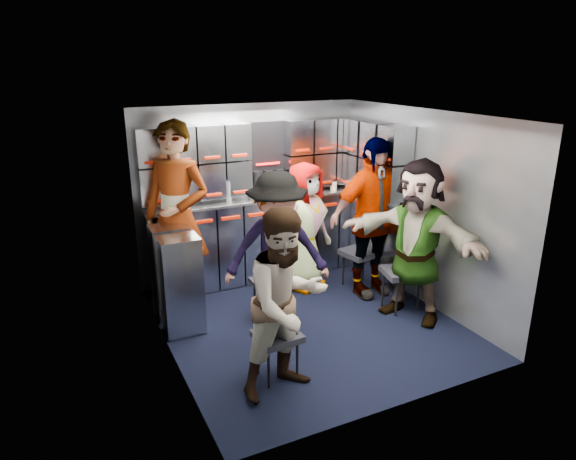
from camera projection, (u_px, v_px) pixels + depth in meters
name	position (u px, v px, depth m)	size (l,w,h in m)	color
floor	(307.00, 322.00, 5.29)	(3.00, 3.00, 0.00)	black
wall_back	(251.00, 192.00, 6.24)	(2.80, 0.04, 2.10)	gray
wall_left	(164.00, 247.00, 4.38)	(0.04, 3.00, 2.10)	gray
wall_right	(423.00, 208.00, 5.54)	(0.04, 3.00, 2.10)	gray
ceiling	(310.00, 115.00, 4.63)	(2.80, 3.00, 0.02)	silver
cart_bank_back	(258.00, 240.00, 6.24)	(2.68, 0.38, 0.99)	#A0A4B0
cart_bank_left	(176.00, 279.00, 5.12)	(0.38, 0.76, 0.99)	#A0A4B0
counter	(258.00, 198.00, 6.08)	(2.68, 0.42, 0.03)	#ACAFB4
locker_bank_back	(255.00, 158.00, 5.98)	(2.68, 0.28, 0.82)	#A0A4B0
locker_bank_right	(376.00, 158.00, 5.94)	(0.28, 1.00, 0.82)	#A0A4B0
right_cabinet	(376.00, 242.00, 6.16)	(0.28, 1.20, 1.00)	#A0A4B0
coffee_niche	(267.00, 157.00, 6.11)	(0.46, 0.16, 0.84)	black
red_latch_strip	(264.00, 214.00, 5.95)	(2.60, 0.02, 0.03)	#A41401
jump_seat_near_left	(277.00, 338.00, 4.26)	(0.38, 0.36, 0.42)	black
jump_seat_mid_left	(270.00, 284.00, 5.29)	(0.36, 0.34, 0.42)	black
jump_seat_center	(297.00, 252.00, 6.18)	(0.46, 0.45, 0.42)	black
jump_seat_mid_right	(360.00, 254.00, 6.01)	(0.45, 0.43, 0.46)	black
jump_seat_near_right	(402.00, 274.00, 5.46)	(0.46, 0.44, 0.46)	black
attendant_standing	(177.00, 218.00, 5.34)	(0.74, 0.48, 2.02)	black
attendant_arc_a	(287.00, 303.00, 3.98)	(0.75, 0.58, 1.54)	black
attendant_arc_b	(277.00, 252.00, 5.00)	(1.03, 0.59, 1.59)	black
attendant_arc_c	(305.00, 226.00, 5.91)	(0.73, 0.48, 1.50)	black
attendant_arc_d	(371.00, 218.00, 5.70)	(1.06, 0.44, 1.80)	black
attendant_arc_e	(416.00, 241.00, 5.17)	(1.56, 0.50, 1.68)	black
bottle_left	(229.00, 191.00, 5.83)	(0.07, 0.07, 0.24)	white
bottle_mid	(272.00, 185.00, 6.05)	(0.06, 0.06, 0.28)	white
bottle_right	(316.00, 182.00, 6.30)	(0.07, 0.07, 0.25)	white
cup_left	(184.00, 203.00, 5.63)	(0.08, 0.08, 0.11)	#CBB78F
cup_right	(334.00, 186.00, 6.42)	(0.08, 0.08, 0.10)	#CBB78F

